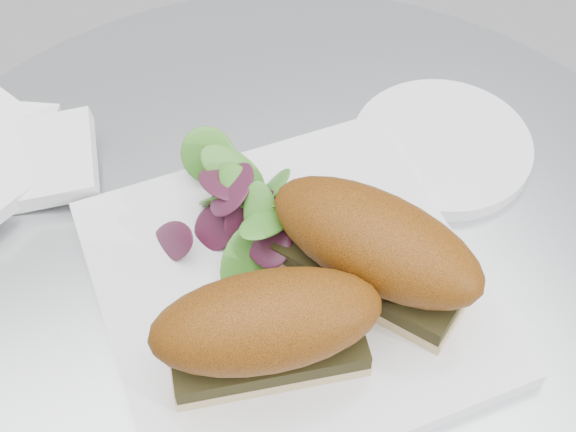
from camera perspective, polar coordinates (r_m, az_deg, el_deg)
name	(u,v)px	position (r m, az deg, el deg)	size (l,w,h in m)	color
table	(290,410)	(0.83, 0.18, -13.65)	(0.70, 0.70, 0.73)	silver
plate	(290,289)	(0.60, 0.11, -5.20)	(0.27, 0.27, 0.02)	white
sandwich_left	(267,328)	(0.52, -1.52, -7.96)	(0.16, 0.10, 0.08)	#D7B186
sandwich_right	(375,248)	(0.56, 6.18, -2.29)	(0.15, 0.17, 0.08)	#D7B186
salad	(233,200)	(0.60, -3.96, 1.17)	(0.11, 0.11, 0.05)	#4A882C
napkin	(22,167)	(0.70, -18.39, 3.33)	(0.14, 0.14, 0.02)	white
saucer	(442,146)	(0.70, 10.87, 4.90)	(0.15, 0.15, 0.01)	white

